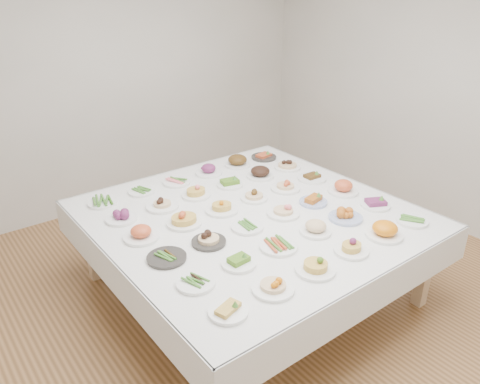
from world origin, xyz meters
TOP-DOWN VIEW (x-y plane):
  - room_envelope at (0.00, 0.00)m, footprint 5.02×5.02m
  - display_table at (0.08, 0.15)m, footprint 2.36×2.36m
  - dish_0 at (-0.79, -0.72)m, footprint 0.23×0.23m
  - dish_1 at (-0.45, -0.71)m, footprint 0.26×0.26m
  - dish_2 at (-0.11, -0.73)m, footprint 0.26×0.26m
  - dish_3 at (0.25, -0.72)m, footprint 0.23×0.23m
  - dish_4 at (0.61, -0.72)m, footprint 0.27×0.27m
  - dish_5 at (0.96, -0.72)m, footprint 0.26×0.24m
  - dish_6 at (-0.79, -0.38)m, footprint 0.24×0.24m
  - dish_7 at (-0.45, -0.37)m, footprint 0.23×0.23m
  - dish_8 at (-0.11, -0.37)m, footprint 0.27×0.26m
  - dish_9 at (0.25, -0.38)m, footprint 0.23×0.23m
  - dish_10 at (0.59, -0.37)m, footprint 0.26×0.26m
  - dish_11 at (0.96, -0.37)m, footprint 0.24×0.24m
  - dish_12 at (-0.79, -0.03)m, footprint 0.26×0.26m
  - dish_13 at (-0.46, -0.03)m, footprint 0.24×0.24m
  - dish_14 at (-0.11, -0.02)m, footprint 0.24×0.24m
  - dish_15 at (0.26, -0.02)m, footprint 0.26×0.26m
  - dish_16 at (0.59, -0.02)m, footprint 0.23×0.23m
  - dish_17 at (0.95, -0.03)m, footprint 0.26×0.26m
  - dish_18 at (-0.80, 0.33)m, footprint 0.26×0.26m
  - dish_19 at (-0.45, 0.32)m, footprint 0.26×0.26m
  - dish_20 at (-0.09, 0.32)m, footprint 0.26×0.26m
  - dish_21 at (0.25, 0.34)m, footprint 0.23×0.23m
  - dish_22 at (0.60, 0.32)m, footprint 0.26×0.26m
  - dish_23 at (0.94, 0.34)m, footprint 0.26×0.26m
  - dish_24 at (-0.80, 0.67)m, footprint 0.24×0.24m
  - dish_25 at (-0.44, 0.67)m, footprint 0.26×0.26m
  - dish_26 at (-0.11, 0.69)m, footprint 0.25×0.25m
  - dish_27 at (0.25, 0.69)m, footprint 0.23×0.23m
  - dish_28 at (0.60, 0.67)m, footprint 0.26×0.26m
  - dish_29 at (0.95, 0.68)m, footprint 0.26×0.26m
  - dish_30 at (-0.81, 1.03)m, footprint 0.26×0.24m
  - dish_31 at (-0.44, 1.04)m, footprint 0.23×0.23m
  - dish_32 at (-0.10, 1.03)m, footprint 0.25×0.24m
  - dish_33 at (0.26, 1.03)m, footprint 0.25×0.25m
  - dish_34 at (0.60, 1.03)m, footprint 0.25×0.25m
  - dish_35 at (0.95, 1.04)m, footprint 0.25×0.25m

SIDE VIEW (x-z plane):
  - display_table at x=0.08m, z-range 0.31..1.06m
  - dish_6 at x=-0.79m, z-range 0.74..0.80m
  - dish_31 at x=-0.44m, z-range 0.75..0.80m
  - dish_14 at x=-0.11m, z-range 0.75..0.80m
  - dish_12 at x=-0.79m, z-range 0.74..0.80m
  - dish_5 at x=0.96m, z-range 0.75..0.80m
  - dish_32 at x=-0.10m, z-range 0.75..0.80m
  - dish_30 at x=-0.81m, z-range 0.75..0.81m
  - dish_8 at x=-0.11m, z-range 0.75..0.81m
  - dish_7 at x=-0.45m, z-range 0.74..0.83m
  - dish_0 at x=-0.79m, z-range 0.74..0.83m
  - dish_16 at x=0.59m, z-range 0.74..0.84m
  - dish_35 at x=0.95m, z-range 0.74..0.84m
  - dish_27 at x=0.25m, z-range 0.74..0.85m
  - dish_23 at x=0.94m, z-range 0.74..0.85m
  - dish_11 at x=0.96m, z-range 0.74..0.85m
  - dish_10 at x=0.59m, z-range 0.74..0.86m
  - dish_24 at x=-0.80m, z-range 0.75..0.86m
  - dish_21 at x=0.25m, z-range 0.74..0.86m
  - dish_22 at x=0.60m, z-range 0.74..0.87m
  - dish_33 at x=0.26m, z-range 0.74..0.87m
  - dish_17 at x=0.95m, z-range 0.74..0.87m
  - dish_9 at x=0.25m, z-range 0.74..0.87m
  - dish_20 at x=-0.09m, z-range 0.74..0.88m
  - dish_3 at x=0.25m, z-range 0.74..0.88m
  - dish_18 at x=-0.80m, z-range 0.74..0.88m
  - dish_25 at x=-0.44m, z-range 0.74..0.88m
  - dish_26 at x=-0.11m, z-range 0.74..0.88m
  - dish_1 at x=-0.45m, z-range 0.74..0.88m
  - dish_13 at x=-0.46m, z-range 0.75..0.88m
  - dish_2 at x=-0.11m, z-range 0.74..0.89m
  - dish_29 at x=0.95m, z-range 0.75..0.89m
  - dish_28 at x=0.60m, z-range 0.75..0.89m
  - dish_15 at x=0.26m, z-range 0.75..0.89m
  - dish_4 at x=0.61m, z-range 0.75..0.90m
  - dish_34 at x=0.60m, z-range 0.75..0.91m
  - dish_19 at x=-0.45m, z-range 0.75..0.91m
  - room_envelope at x=0.00m, z-range 0.43..3.24m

